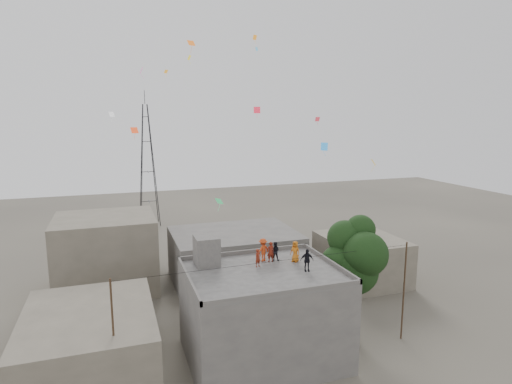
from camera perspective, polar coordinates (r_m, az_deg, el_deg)
ground at (r=31.31m, az=0.91°, el=-21.09°), size 140.00×140.00×0.00m
main_building at (r=29.86m, az=0.92°, el=-16.07°), size 10.00×8.00×6.10m
parapet at (r=28.60m, az=0.94°, el=-10.30°), size 10.00×8.00×0.30m
stair_head_box at (r=29.86m, az=-6.60°, el=-7.75°), size 1.60×1.80×2.00m
neighbor_west at (r=30.77m, az=-21.25°, el=-18.15°), size 8.00×10.00×4.00m
neighbor_north at (r=43.00m, az=-2.89°, el=-8.56°), size 12.00×9.00×5.00m
neighbor_northwest at (r=43.16m, az=-19.32°, el=-7.67°), size 9.00×8.00×7.00m
neighbor_east at (r=44.37m, az=13.85°, el=-8.66°), size 7.00×8.00×4.40m
tree at (r=32.23m, az=13.14°, el=-8.48°), size 4.90×4.60×9.10m
utility_line at (r=28.62m, az=2.78°, el=-15.56°), size 20.12×0.62×7.40m
transmission_tower at (r=65.83m, az=-14.26°, el=3.48°), size 2.97×2.97×20.01m
person_red_adult at (r=30.29m, az=1.95°, el=-7.98°), size 0.55×0.38×1.46m
person_orange_child at (r=30.42m, az=5.24°, el=-7.90°), size 0.80×0.87×1.48m
person_dark_child at (r=30.64m, az=2.55°, el=-7.87°), size 0.82×0.75×1.35m
person_dark_adult at (r=28.72m, az=6.80°, el=-9.01°), size 0.93×0.53×1.50m
person_orange_adult at (r=30.41m, az=0.93°, el=-7.72°), size 1.21×0.97×1.64m
person_red_child at (r=29.34m, az=0.27°, el=-8.78°), size 0.54×0.46×1.25m
kites at (r=33.34m, az=-2.91°, el=11.16°), size 17.77×16.42×12.91m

